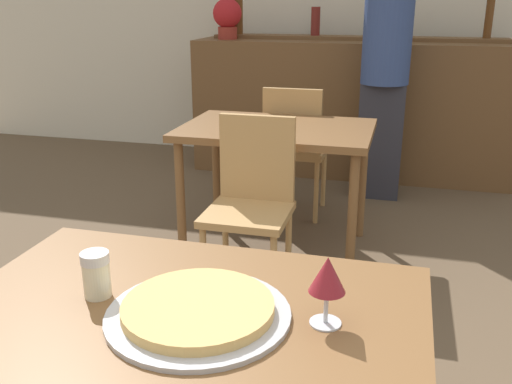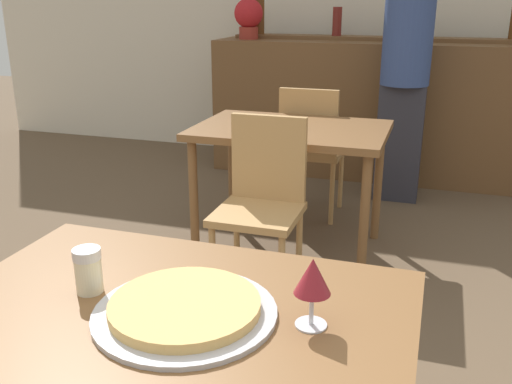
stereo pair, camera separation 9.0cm
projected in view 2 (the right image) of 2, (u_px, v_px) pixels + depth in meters
The scene contains 12 objects.
wall_back at pixel (385, 1), 4.90m from camera, with size 8.00×0.05×2.80m.
dining_table_near at pixel (176, 341), 1.34m from camera, with size 1.09×0.71×0.76m.
dining_table_far at pixel (291, 142), 3.24m from camera, with size 1.07×0.74×0.74m.
bar_counter at pixel (371, 110), 4.72m from camera, with size 2.60×0.56×1.10m.
bar_back_shelf at pixel (371, 33), 4.67m from camera, with size 2.39×0.24×0.35m.
chair_far_side_front at pixel (262, 195), 2.80m from camera, with size 0.40×0.40×0.89m.
chair_far_side_back at pixel (311, 144), 3.77m from camera, with size 0.40×0.40×0.89m.
pizza_tray at pixel (185, 309), 1.27m from camera, with size 0.41×0.41×0.04m.
cheese_shaker at pixel (88, 270), 1.36m from camera, with size 0.07×0.07×0.11m.
person_standing at pixel (405, 67), 3.98m from camera, with size 0.34×0.34×1.78m.
wine_glass at pixel (313, 278), 1.20m from camera, with size 0.08×0.08×0.16m.
potted_plant at pixel (249, 16), 4.75m from camera, with size 0.24×0.24×0.33m.
Camera 2 is at (0.53, -1.04, 1.44)m, focal length 40.00 mm.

